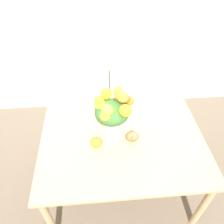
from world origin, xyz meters
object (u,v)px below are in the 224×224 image
Objects in this scene: flower_vase at (112,114)px; pumpkin at (96,142)px; turkey_figurine at (132,135)px; dining_chair_near_window at (125,98)px.

pumpkin is (-0.15, -0.07, -0.25)m from flower_vase.
pumpkin is 0.66× the size of turkey_figurine.
dining_chair_near_window is (0.07, 0.89, -0.32)m from turkey_figurine.
dining_chair_near_window reaches higher than pumpkin.
pumpkin is 0.32m from turkey_figurine.
flower_vase reaches higher than dining_chair_near_window.
dining_chair_near_window is (0.24, 0.87, -0.56)m from flower_vase.
flower_vase is 0.51× the size of dining_chair_near_window.
dining_chair_near_window reaches higher than turkey_figurine.
pumpkin is 1.06m from dining_chair_near_window.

